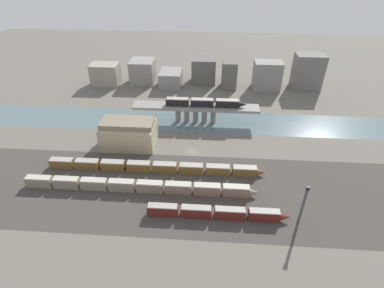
{
  "coord_description": "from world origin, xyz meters",
  "views": [
    {
      "loc": [
        7.11,
        -102.09,
        73.74
      ],
      "look_at": [
        0.0,
        0.71,
        3.48
      ],
      "focal_mm": 28.0,
      "sensor_mm": 36.0,
      "label": 1
    }
  ],
  "objects_px": {
    "train_on_bridge": "(205,103)",
    "train_yard_far": "(155,167)",
    "train_yard_mid": "(139,186)",
    "signal_tower": "(303,205)",
    "warehouse_building": "(129,133)",
    "train_yard_near": "(216,213)"
  },
  "relations": [
    {
      "from": "train_yard_near",
      "to": "train_yard_mid",
      "type": "distance_m",
      "value": 29.29
    },
    {
      "from": "train_on_bridge",
      "to": "train_yard_near",
      "type": "distance_m",
      "value": 61.59
    },
    {
      "from": "train_yard_mid",
      "to": "signal_tower",
      "type": "relative_size",
      "value": 5.7
    },
    {
      "from": "train_yard_mid",
      "to": "warehouse_building",
      "type": "relative_size",
      "value": 3.7
    },
    {
      "from": "train_on_bridge",
      "to": "warehouse_building",
      "type": "xyz_separation_m",
      "value": [
        -31.78,
        -21.64,
        -4.86
      ]
    },
    {
      "from": "train_yard_mid",
      "to": "train_yard_far",
      "type": "distance_m",
      "value": 12.02
    },
    {
      "from": "train_on_bridge",
      "to": "train_yard_far",
      "type": "height_order",
      "value": "train_on_bridge"
    },
    {
      "from": "train_on_bridge",
      "to": "signal_tower",
      "type": "xyz_separation_m",
      "value": [
        31.85,
        -60.67,
        -3.22
      ]
    },
    {
      "from": "train_yard_mid",
      "to": "signal_tower",
      "type": "bearing_deg",
      "value": -11.11
    },
    {
      "from": "train_yard_near",
      "to": "warehouse_building",
      "type": "relative_size",
      "value": 2.03
    },
    {
      "from": "signal_tower",
      "to": "train_yard_far",
      "type": "bearing_deg",
      "value": 156.21
    },
    {
      "from": "train_on_bridge",
      "to": "train_yard_mid",
      "type": "height_order",
      "value": "train_on_bridge"
    },
    {
      "from": "train_on_bridge",
      "to": "train_yard_far",
      "type": "bearing_deg",
      "value": -114.67
    },
    {
      "from": "train_yard_far",
      "to": "warehouse_building",
      "type": "height_order",
      "value": "warehouse_building"
    },
    {
      "from": "train_on_bridge",
      "to": "train_yard_far",
      "type": "distance_m",
      "value": 43.54
    },
    {
      "from": "train_yard_near",
      "to": "signal_tower",
      "type": "height_order",
      "value": "signal_tower"
    },
    {
      "from": "train_on_bridge",
      "to": "train_yard_mid",
      "type": "xyz_separation_m",
      "value": [
        -21.61,
        -50.17,
        -8.47
      ]
    },
    {
      "from": "warehouse_building",
      "to": "train_yard_mid",
      "type": "bearing_deg",
      "value": -70.38
    },
    {
      "from": "train_yard_near",
      "to": "warehouse_building",
      "type": "height_order",
      "value": "warehouse_building"
    },
    {
      "from": "warehouse_building",
      "to": "signal_tower",
      "type": "distance_m",
      "value": 74.66
    },
    {
      "from": "train_yard_far",
      "to": "warehouse_building",
      "type": "relative_size",
      "value": 3.72
    },
    {
      "from": "train_yard_far",
      "to": "signal_tower",
      "type": "distance_m",
      "value": 54.55
    }
  ]
}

